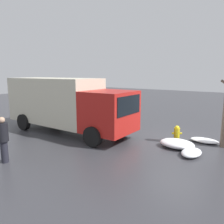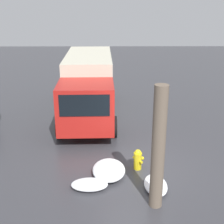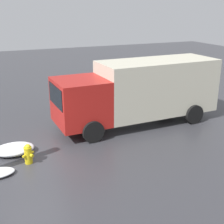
% 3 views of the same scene
% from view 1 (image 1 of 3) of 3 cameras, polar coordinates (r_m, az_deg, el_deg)
% --- Properties ---
extents(ground_plane, '(60.00, 60.00, 0.00)m').
position_cam_1_polar(ground_plane, '(10.96, 16.48, -7.10)').
color(ground_plane, '#38383D').
extents(fire_hydrant, '(0.44, 0.39, 0.72)m').
position_cam_1_polar(fire_hydrant, '(10.86, 16.57, -5.23)').
color(fire_hydrant, yellow).
rests_on(fire_hydrant, ground_plane).
extents(delivery_truck, '(7.63, 2.66, 2.90)m').
position_cam_1_polar(delivery_truck, '(12.03, -12.01, 2.35)').
color(delivery_truck, red).
rests_on(delivery_truck, ground_plane).
extents(pedestrian, '(0.36, 0.36, 1.66)m').
position_cam_1_polar(pedestrian, '(8.66, -26.53, -6.10)').
color(pedestrian, '#23232D').
rests_on(pedestrian, ground_plane).
extents(snow_pile_by_hydrant, '(1.48, 1.08, 0.35)m').
position_cam_1_polar(snow_pile_by_hydrant, '(9.90, 16.62, -7.91)').
color(snow_pile_by_hydrant, white).
rests_on(snow_pile_by_hydrant, ground_plane).
extents(snow_pile_curbside, '(1.25, 0.71, 0.19)m').
position_cam_1_polar(snow_pile_curbside, '(11.06, 22.98, -6.84)').
color(snow_pile_curbside, white).
rests_on(snow_pile_curbside, ground_plane).
extents(snow_pile_by_tree, '(0.71, 1.14, 0.25)m').
position_cam_1_polar(snow_pile_by_tree, '(9.16, 20.03, -9.92)').
color(snow_pile_by_tree, white).
rests_on(snow_pile_by_tree, ground_plane).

